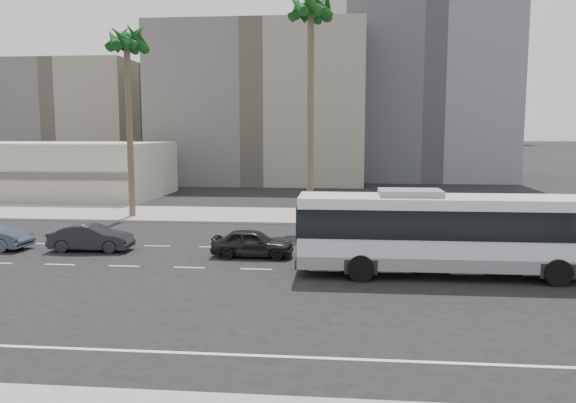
# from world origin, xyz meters

# --- Properties ---
(ground) EXTENTS (700.00, 700.00, 0.00)m
(ground) POSITION_xyz_m (0.00, 0.00, 0.00)
(ground) COLOR black
(ground) RESTS_ON ground
(sidewalk_north) EXTENTS (120.00, 7.00, 0.15)m
(sidewalk_north) POSITION_xyz_m (0.00, 15.50, 0.07)
(sidewalk_north) COLOR gray
(sidewalk_north) RESTS_ON ground
(commercial_low) EXTENTS (22.00, 12.16, 5.00)m
(commercial_low) POSITION_xyz_m (-30.00, 25.99, 2.50)
(commercial_low) COLOR #B8B4A2
(commercial_low) RESTS_ON ground
(midrise_beige_west) EXTENTS (24.00, 18.00, 18.00)m
(midrise_beige_west) POSITION_xyz_m (-12.00, 45.00, 9.00)
(midrise_beige_west) COLOR slate
(midrise_beige_west) RESTS_ON ground
(midrise_gray_center) EXTENTS (20.00, 20.00, 26.00)m
(midrise_gray_center) POSITION_xyz_m (8.00, 52.00, 13.00)
(midrise_gray_center) COLOR #53555C
(midrise_gray_center) RESTS_ON ground
(midrise_beige_far) EXTENTS (18.00, 16.00, 15.00)m
(midrise_beige_far) POSITION_xyz_m (-38.00, 50.00, 7.50)
(midrise_beige_far) COLOR slate
(midrise_beige_far) RESTS_ON ground
(civic_tower) EXTENTS (42.00, 42.00, 129.00)m
(civic_tower) POSITION_xyz_m (-2.00, 250.00, 38.83)
(civic_tower) COLOR beige
(civic_tower) RESTS_ON ground
(highrise_right) EXTENTS (26.00, 26.00, 70.00)m
(highrise_right) POSITION_xyz_m (45.00, 230.00, 35.00)
(highrise_right) COLOR #4F5660
(highrise_right) RESTS_ON ground
(highrise_far) EXTENTS (22.00, 22.00, 60.00)m
(highrise_far) POSITION_xyz_m (70.00, 260.00, 30.00)
(highrise_far) COLOR #4F5660
(highrise_far) RESTS_ON ground
(city_bus) EXTENTS (12.54, 3.08, 3.60)m
(city_bus) POSITION_xyz_m (2.15, -0.17, 1.89)
(city_bus) COLOR silver
(city_bus) RESTS_ON ground
(car_a) EXTENTS (1.69, 4.00, 1.35)m
(car_a) POSITION_xyz_m (-6.56, 2.50, 0.68)
(car_a) COLOR black
(car_a) RESTS_ON ground
(car_b) EXTENTS (1.56, 4.16, 1.36)m
(car_b) POSITION_xyz_m (-14.91, 3.07, 0.68)
(car_b) COLOR black
(car_b) RESTS_ON ground
(palm_near) EXTENTS (4.47, 4.47, 15.08)m
(palm_near) POSITION_xyz_m (-4.44, 13.78, 13.66)
(palm_near) COLOR brown
(palm_near) RESTS_ON ground
(palm_mid) EXTENTS (4.26, 4.26, 13.18)m
(palm_mid) POSITION_xyz_m (-16.89, 13.91, 11.86)
(palm_mid) COLOR brown
(palm_mid) RESTS_ON ground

